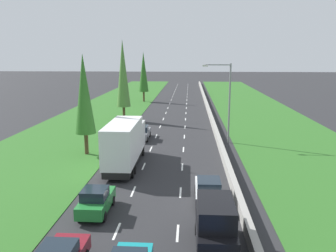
% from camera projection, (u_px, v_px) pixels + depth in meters
% --- Properties ---
extents(ground_plane, '(300.00, 300.00, 0.00)m').
position_uv_depth(ground_plane, '(177.00, 110.00, 64.09)').
color(ground_plane, '#28282B').
rests_on(ground_plane, ground).
extents(grass_verge_left, '(14.00, 140.00, 0.04)m').
position_uv_depth(grass_verge_left, '(108.00, 110.00, 64.84)').
color(grass_verge_left, '#2D6623').
rests_on(grass_verge_left, ground).
extents(grass_verge_right, '(14.00, 140.00, 0.04)m').
position_uv_depth(grass_verge_right, '(256.00, 111.00, 63.22)').
color(grass_verge_right, '#2D6623').
rests_on(grass_verge_right, ground).
extents(median_barrier, '(0.44, 120.00, 0.85)m').
position_uv_depth(median_barrier, '(208.00, 108.00, 63.66)').
color(median_barrier, '#9E9B93').
rests_on(median_barrier, ground).
extents(lane_markings, '(3.64, 116.00, 0.01)m').
position_uv_depth(lane_markings, '(177.00, 110.00, 64.09)').
color(lane_markings, white).
rests_on(lane_markings, ground).
extents(black_van_right_lane, '(1.96, 4.90, 2.82)m').
position_uv_depth(black_van_right_lane, '(215.00, 226.00, 17.88)').
color(black_van_right_lane, black).
rests_on(black_van_right_lane, ground).
extents(white_sedan_right_lane, '(1.82, 4.50, 1.64)m').
position_uv_depth(white_sedan_right_lane, '(208.00, 191.00, 24.06)').
color(white_sedan_right_lane, white).
rests_on(white_sedan_right_lane, ground).
extents(green_hatchback_left_lane, '(1.74, 3.90, 1.72)m').
position_uv_depth(green_hatchback_left_lane, '(96.00, 201.00, 22.33)').
color(green_hatchback_left_lane, '#237A33').
rests_on(green_hatchback_left_lane, ground).
extents(white_box_truck_left_lane, '(2.46, 9.40, 4.18)m').
position_uv_depth(white_box_truck_left_lane, '(125.00, 143.00, 31.57)').
color(white_box_truck_left_lane, black).
rests_on(white_box_truck_left_lane, ground).
extents(grey_sedan_left_lane, '(1.82, 4.50, 1.64)m').
position_uv_depth(grey_sedan_left_lane, '(142.00, 133.00, 42.04)').
color(grey_sedan_left_lane, slate).
rests_on(grey_sedan_left_lane, ground).
extents(poplar_tree_second, '(2.05, 2.05, 10.09)m').
position_uv_depth(poplar_tree_second, '(84.00, 94.00, 34.64)').
color(poplar_tree_second, '#4C3823').
rests_on(poplar_tree_second, ground).
extents(poplar_tree_third, '(2.11, 2.11, 12.21)m').
position_uv_depth(poplar_tree_third, '(123.00, 74.00, 52.71)').
color(poplar_tree_third, '#4C3823').
rests_on(poplar_tree_third, ground).
extents(poplar_tree_fourth, '(2.06, 2.06, 10.60)m').
position_uv_depth(poplar_tree_fourth, '(143.00, 72.00, 74.73)').
color(poplar_tree_fourth, '#4C3823').
rests_on(poplar_tree_fourth, ground).
extents(street_light_mast, '(3.20, 0.28, 9.00)m').
position_uv_depth(street_light_mast, '(226.00, 97.00, 39.49)').
color(street_light_mast, gray).
rests_on(street_light_mast, ground).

